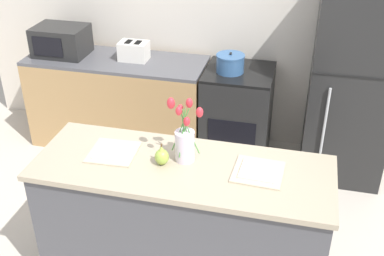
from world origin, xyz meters
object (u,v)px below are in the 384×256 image
object	(u,v)px
pear_figurine	(162,156)
plate_setting_right	(258,171)
plate_setting_left	(113,152)
toaster	(134,51)
microwave	(61,41)
stove_range	(237,115)
cooking_pot	(230,63)
flower_vase	(185,140)
refrigerator	(351,84)

from	to	relation	value
pear_figurine	plate_setting_right	size ratio (longest dim) A/B	0.47
plate_setting_left	plate_setting_right	distance (m)	0.90
plate_setting_left	plate_setting_right	bearing A→B (deg)	0.00
toaster	microwave	size ratio (longest dim) A/B	0.58
stove_range	pear_figurine	bearing A→B (deg)	-97.88
stove_range	cooking_pot	bearing A→B (deg)	-151.79
plate_setting_left	pear_figurine	bearing A→B (deg)	-7.39
plate_setting_left	cooking_pot	xyz separation A→B (m)	(0.47, 1.52, 0.03)
flower_vase	plate_setting_left	size ratio (longest dim) A/B	1.37
cooking_pot	flower_vase	bearing A→B (deg)	-90.89
plate_setting_left	cooking_pot	size ratio (longest dim) A/B	1.21
pear_figurine	toaster	size ratio (longest dim) A/B	0.50
microwave	plate_setting_left	bearing A→B (deg)	-53.97
pear_figurine	plate_setting_right	bearing A→B (deg)	4.24
plate_setting_right	toaster	size ratio (longest dim) A/B	1.07
stove_range	toaster	distance (m)	1.12
plate_setting_right	cooking_pot	distance (m)	1.58
refrigerator	toaster	size ratio (longest dim) A/B	6.12
stove_range	plate_setting_left	world-z (taller)	plate_setting_left
flower_vase	pear_figurine	bearing A→B (deg)	-148.08
refrigerator	microwave	xyz separation A→B (m)	(-2.64, -0.00, 0.16)
pear_figurine	plate_setting_right	world-z (taller)	pear_figurine
refrigerator	toaster	world-z (taller)	refrigerator
toaster	flower_vase	bearing A→B (deg)	-60.46
flower_vase	stove_range	bearing A→B (deg)	86.25
stove_range	toaster	xyz separation A→B (m)	(-0.98, 0.03, 0.53)
plate_setting_left	stove_range	bearing A→B (deg)	70.63
flower_vase	refrigerator	bearing A→B (deg)	55.57
cooking_pot	refrigerator	bearing A→B (deg)	2.36
refrigerator	plate_setting_left	xyz separation A→B (m)	(-1.50, -1.57, 0.08)
stove_range	refrigerator	distance (m)	1.04
stove_range	plate_setting_right	size ratio (longest dim) A/B	2.95
plate_setting_right	refrigerator	bearing A→B (deg)	69.05
cooking_pot	plate_setting_left	bearing A→B (deg)	-107.24
flower_vase	microwave	bearing A→B (deg)	136.04
stove_range	toaster	size ratio (longest dim) A/B	3.16
refrigerator	plate_setting_right	distance (m)	1.68
microwave	pear_figurine	bearing A→B (deg)	-47.63
stove_range	toaster	world-z (taller)	toaster
toaster	cooking_pot	world-z (taller)	cooking_pot
flower_vase	microwave	distance (m)	2.21
plate_setting_left	toaster	xyz separation A→B (m)	(-0.43, 1.59, 0.03)
refrigerator	flower_vase	distance (m)	1.87
flower_vase	microwave	world-z (taller)	flower_vase
refrigerator	stove_range	bearing A→B (deg)	-179.96
flower_vase	cooking_pot	bearing A→B (deg)	89.11
refrigerator	pear_figurine	size ratio (longest dim) A/B	12.24
toaster	refrigerator	bearing A→B (deg)	-0.77
flower_vase	toaster	bearing A→B (deg)	119.54
stove_range	cooking_pot	distance (m)	0.53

